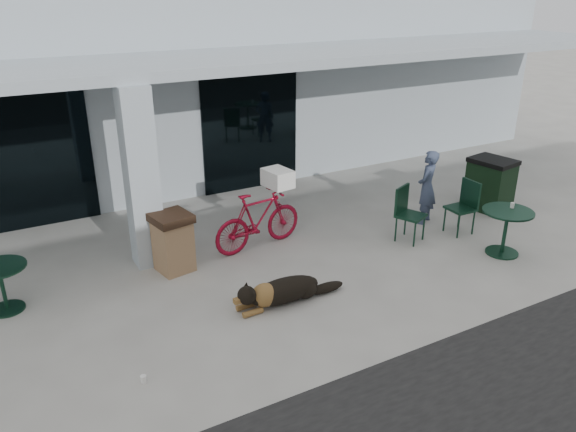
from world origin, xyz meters
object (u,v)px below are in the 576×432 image
bicycle (258,220)px  cafe_table_near (3,288)px  dog (284,289)px  cafe_chair_far_b (461,208)px  cafe_chair_far_a (411,215)px  person (427,187)px  trash_receptacle (173,243)px  wheeled_bin (490,184)px  cafe_table_far (505,232)px

bicycle → cafe_table_near: (-4.32, -0.10, -0.18)m
bicycle → dog: bicycle is taller
bicycle → cafe_chair_far_b: bicycle is taller
cafe_chair_far_a → person: bearing=9.3°
cafe_table_near → person: size_ratio=0.52×
cafe_table_near → trash_receptacle: bearing=0.0°
dog → trash_receptacle: size_ratio=1.33×
dog → cafe_table_near: (-3.79, 1.85, 0.14)m
cafe_table_near → cafe_chair_far_b: size_ratio=0.75×
cafe_chair_far_a → person: person is taller
cafe_chair_far_b → person: size_ratio=0.69×
bicycle → trash_receptacle: bearing=85.3°
cafe_chair_far_a → trash_receptacle: (-4.33, 1.04, -0.01)m
cafe_table_near → person: bearing=-3.6°
person → wheeled_bin: 1.73m
cafe_chair_far_b → cafe_table_near: bearing=-97.3°
person → wheeled_bin: bearing=146.0°
cafe_chair_far_a → trash_receptacle: size_ratio=1.02×
dog → cafe_chair_far_a: cafe_chair_far_a is taller
cafe_table_near → wheeled_bin: (9.55, -0.60, 0.20)m
cafe_table_near → cafe_table_far: (8.11, -2.30, 0.05)m
cafe_table_near → trash_receptacle: trash_receptacle is taller
cafe_chair_far_b → cafe_table_far: bearing=3.4°
person → cafe_chair_far_b: bearing=77.2°
bicycle → cafe_table_far: (3.79, -2.40, -0.13)m
bicycle → wheeled_bin: wheeled_bin is taller
person → cafe_table_near: bearing=-33.9°
cafe_chair_far_a → wheeled_bin: size_ratio=0.94×
cafe_chair_far_a → cafe_chair_far_b: bearing=-32.9°
bicycle → person: size_ratio=1.21×
cafe_chair_far_a → person: 1.05m
cafe_table_near → cafe_table_far: size_ratio=0.88×
dog → cafe_chair_far_a: (3.18, 0.81, 0.30)m
trash_receptacle → cafe_table_far: bearing=-22.9°
dog → wheeled_bin: (5.76, 1.25, 0.34)m
cafe_table_near → cafe_chair_far_a: (6.98, -1.04, 0.16)m
trash_receptacle → cafe_chair_far_a: bearing=-13.5°
cafe_table_far → wheeled_bin: wheeled_bin is taller
cafe_table_far → person: size_ratio=0.59×
wheeled_bin → person: bearing=167.0°
cafe_chair_far_b → person: person is taller
cafe_chair_far_b → trash_receptacle: cafe_chair_far_b is taller
bicycle → cafe_chair_far_b: (3.75, -1.32, -0.03)m
bicycle → cafe_chair_far_a: bearing=-121.3°
bicycle → dog: bearing=156.9°
cafe_table_near → cafe_chair_far_b: 8.16m
dog → trash_receptacle: 2.20m
cafe_chair_far_a → trash_receptacle: 4.45m
cafe_table_near → cafe_chair_far_a: size_ratio=0.74×
bicycle → cafe_table_far: 4.49m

